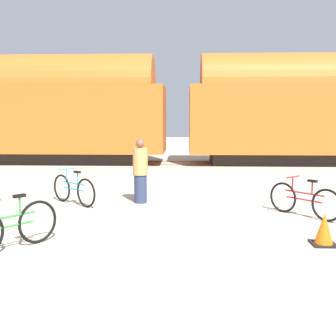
% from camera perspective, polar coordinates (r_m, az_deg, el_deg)
% --- Properties ---
extents(ground_plane, '(80.00, 80.00, 0.00)m').
position_cam_1_polar(ground_plane, '(7.24, -0.58, -9.77)').
color(ground_plane, '#B2A893').
extents(freight_train, '(55.93, 3.19, 5.14)m').
position_cam_1_polar(freight_train, '(18.83, 1.33, 8.76)').
color(freight_train, black).
rests_on(freight_train, ground_plane).
extents(rail_near, '(67.93, 0.07, 0.01)m').
position_cam_1_polar(rail_near, '(18.22, 1.27, 0.46)').
color(rail_near, '#4C4238').
rests_on(rail_near, ground_plane).
extents(rail_far, '(67.93, 0.07, 0.01)m').
position_cam_1_polar(rail_far, '(19.65, 1.35, 0.94)').
color(rail_far, '#4C4238').
rests_on(rail_far, ground_plane).
extents(bicycle_maroon, '(1.18, 1.36, 0.85)m').
position_cam_1_polar(bicycle_maroon, '(9.00, 19.09, -4.42)').
color(bicycle_maroon, black).
rests_on(bicycle_maroon, ground_plane).
extents(bicycle_teal, '(1.37, 1.13, 0.88)m').
position_cam_1_polar(bicycle_teal, '(10.01, -13.56, -3.05)').
color(bicycle_teal, black).
rests_on(bicycle_teal, ground_plane).
extents(bicycle_green, '(1.05, 1.41, 0.92)m').
position_cam_1_polar(bicycle_green, '(6.83, -21.82, -7.92)').
color(bicycle_green, black).
rests_on(bicycle_green, ground_plane).
extents(person_in_tan, '(0.38, 0.38, 1.61)m').
position_cam_1_polar(person_in_tan, '(9.89, -4.04, -0.50)').
color(person_in_tan, '#283351').
rests_on(person_in_tan, ground_plane).
extents(traffic_cone, '(0.40, 0.40, 0.55)m').
position_cam_1_polar(traffic_cone, '(7.15, 21.70, -8.36)').
color(traffic_cone, black).
rests_on(traffic_cone, ground_plane).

